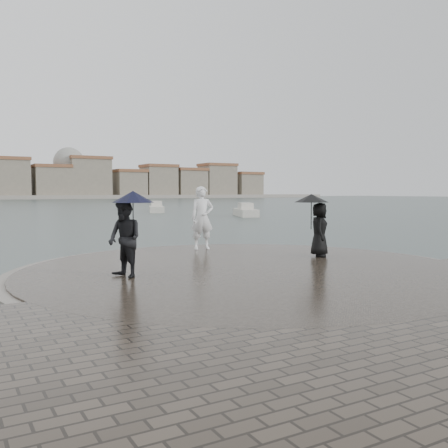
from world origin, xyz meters
TOP-DOWN VIEW (x-y plane):
  - ground at (0.00, 0.00)m, footprint 400.00×400.00m
  - kerb_ring at (0.00, 3.50)m, footprint 12.50×12.50m
  - quay_tip at (0.00, 3.50)m, footprint 11.90×11.90m
  - statue at (0.87, 7.89)m, footprint 0.91×0.71m
  - visitor_left at (-3.29, 3.66)m, footprint 1.21×1.12m
  - visitor_right at (3.06, 4.34)m, footprint 1.26×1.13m
  - boats at (5.95, 39.36)m, footprint 36.57×18.47m

SIDE VIEW (x-z plane):
  - ground at x=0.00m, z-range 0.00..0.00m
  - kerb_ring at x=0.00m, z-range 0.00..0.32m
  - quay_tip at x=0.00m, z-range 0.00..0.36m
  - boats at x=5.95m, z-range -0.37..1.13m
  - statue at x=0.87m, z-range 0.36..2.56m
  - visitor_left at x=-3.29m, z-range 0.45..2.49m
  - visitor_right at x=3.06m, z-range 0.52..2.47m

